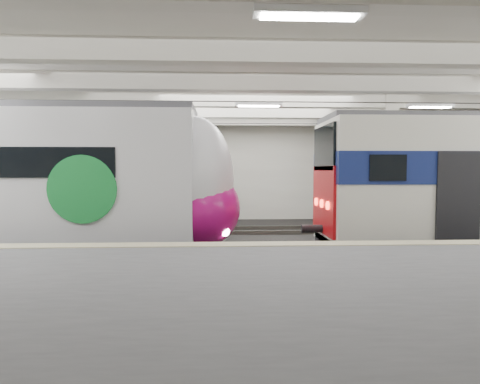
{
  "coord_description": "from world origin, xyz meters",
  "views": [
    {
      "loc": [
        -1.24,
        -11.79,
        2.71
      ],
      "look_at": [
        -0.68,
        1.0,
        2.0
      ],
      "focal_mm": 30.0,
      "sensor_mm": 36.0,
      "label": 1
    }
  ],
  "objects": [
    {
      "name": "station_hall",
      "position": [
        0.0,
        -1.74,
        3.24
      ],
      "size": [
        36.0,
        24.0,
        5.75
      ],
      "color": "black",
      "rests_on": "ground"
    },
    {
      "name": "modern_emu",
      "position": [
        -7.13,
        -0.0,
        2.22
      ],
      "size": [
        14.0,
        2.89,
        4.51
      ],
      "color": "silver",
      "rests_on": "ground"
    },
    {
      "name": "far_train",
      "position": [
        -8.0,
        5.5,
        2.19
      ],
      "size": [
        13.31,
        3.32,
        4.24
      ],
      "rotation": [
        0.0,
        0.0,
        -0.05
      ],
      "color": "silver",
      "rests_on": "ground"
    }
  ]
}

